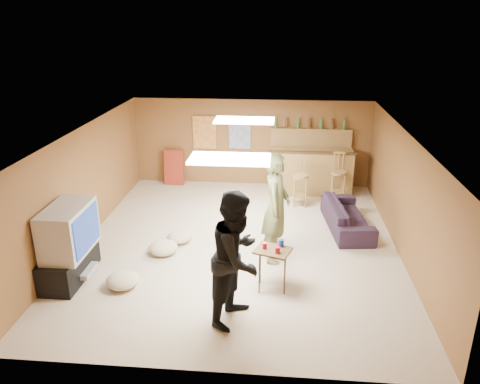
# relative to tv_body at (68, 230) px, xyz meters

# --- Properties ---
(ground) EXTENTS (7.00, 7.00, 0.00)m
(ground) POSITION_rel_tv_body_xyz_m (2.65, 1.50, -0.90)
(ground) COLOR #BEAD91
(ground) RESTS_ON ground
(ceiling) EXTENTS (6.00, 7.00, 0.02)m
(ceiling) POSITION_rel_tv_body_xyz_m (2.65, 1.50, 1.30)
(ceiling) COLOR silver
(ceiling) RESTS_ON ground
(wall_back) EXTENTS (6.00, 0.02, 2.20)m
(wall_back) POSITION_rel_tv_body_xyz_m (2.65, 5.00, 0.20)
(wall_back) COLOR brown
(wall_back) RESTS_ON ground
(wall_front) EXTENTS (6.00, 0.02, 2.20)m
(wall_front) POSITION_rel_tv_body_xyz_m (2.65, -2.00, 0.20)
(wall_front) COLOR brown
(wall_front) RESTS_ON ground
(wall_left) EXTENTS (0.02, 7.00, 2.20)m
(wall_left) POSITION_rel_tv_body_xyz_m (-0.35, 1.50, 0.20)
(wall_left) COLOR brown
(wall_left) RESTS_ON ground
(wall_right) EXTENTS (0.02, 7.00, 2.20)m
(wall_right) POSITION_rel_tv_body_xyz_m (5.65, 1.50, 0.20)
(wall_right) COLOR brown
(wall_right) RESTS_ON ground
(tv_stand) EXTENTS (0.55, 1.30, 0.50)m
(tv_stand) POSITION_rel_tv_body_xyz_m (-0.07, 0.00, -0.65)
(tv_stand) COLOR black
(tv_stand) RESTS_ON ground
(dvd_box) EXTENTS (0.35, 0.50, 0.08)m
(dvd_box) POSITION_rel_tv_body_xyz_m (0.15, 0.00, -0.75)
(dvd_box) COLOR #B2B2B7
(dvd_box) RESTS_ON tv_stand
(tv_body) EXTENTS (0.60, 1.10, 0.80)m
(tv_body) POSITION_rel_tv_body_xyz_m (0.00, 0.00, 0.00)
(tv_body) COLOR #B2B2B7
(tv_body) RESTS_ON tv_stand
(tv_screen) EXTENTS (0.02, 0.95, 0.65)m
(tv_screen) POSITION_rel_tv_body_xyz_m (0.31, 0.00, 0.00)
(tv_screen) COLOR navy
(tv_screen) RESTS_ON tv_body
(bar_counter) EXTENTS (2.00, 0.60, 1.10)m
(bar_counter) POSITION_rel_tv_body_xyz_m (4.15, 4.45, -0.35)
(bar_counter) COLOR olive
(bar_counter) RESTS_ON ground
(bar_lip) EXTENTS (2.10, 0.12, 0.05)m
(bar_lip) POSITION_rel_tv_body_xyz_m (4.15, 4.20, 0.20)
(bar_lip) COLOR #3B2713
(bar_lip) RESTS_ON bar_counter
(bar_shelf) EXTENTS (2.00, 0.18, 0.05)m
(bar_shelf) POSITION_rel_tv_body_xyz_m (4.15, 4.90, 0.60)
(bar_shelf) COLOR olive
(bar_shelf) RESTS_ON bar_backing
(bar_backing) EXTENTS (2.00, 0.14, 0.60)m
(bar_backing) POSITION_rel_tv_body_xyz_m (4.15, 4.92, 0.30)
(bar_backing) COLOR olive
(bar_backing) RESTS_ON bar_counter
(poster_left) EXTENTS (0.60, 0.03, 0.85)m
(poster_left) POSITION_rel_tv_body_xyz_m (1.45, 4.96, 0.45)
(poster_left) COLOR #BF3F26
(poster_left) RESTS_ON wall_back
(poster_right) EXTENTS (0.55, 0.03, 0.80)m
(poster_right) POSITION_rel_tv_body_xyz_m (2.35, 4.96, 0.45)
(poster_right) COLOR #334C99
(poster_right) RESTS_ON wall_back
(folding_chair_stack) EXTENTS (0.50, 0.26, 0.91)m
(folding_chair_stack) POSITION_rel_tv_body_xyz_m (0.65, 4.80, -0.45)
(folding_chair_stack) COLOR maroon
(folding_chair_stack) RESTS_ON ground
(ceiling_panel_front) EXTENTS (1.20, 0.60, 0.04)m
(ceiling_panel_front) POSITION_rel_tv_body_xyz_m (2.65, 0.00, 1.27)
(ceiling_panel_front) COLOR white
(ceiling_panel_front) RESTS_ON ceiling
(ceiling_panel_back) EXTENTS (1.20, 0.60, 0.04)m
(ceiling_panel_back) POSITION_rel_tv_body_xyz_m (2.65, 2.70, 1.27)
(ceiling_panel_back) COLOR white
(ceiling_panel_back) RESTS_ON ceiling
(person_olive) EXTENTS (0.59, 0.80, 2.00)m
(person_olive) POSITION_rel_tv_body_xyz_m (3.35, 0.97, 0.10)
(person_olive) COLOR #61663B
(person_olive) RESTS_ON ground
(person_black) EXTENTS (1.04, 1.16, 1.97)m
(person_black) POSITION_rel_tv_body_xyz_m (2.84, -0.83, 0.09)
(person_black) COLOR black
(person_black) RESTS_ON ground
(sofa) EXTENTS (0.95, 1.98, 0.56)m
(sofa) POSITION_rel_tv_body_xyz_m (4.81, 2.40, -0.62)
(sofa) COLOR black
(sofa) RESTS_ON ground
(tray_table) EXTENTS (0.66, 0.59, 0.70)m
(tray_table) POSITION_rel_tv_body_xyz_m (3.32, -0.02, -0.55)
(tray_table) COLOR #3B2713
(tray_table) RESTS_ON ground
(cup_red_near) EXTENTS (0.08, 0.08, 0.10)m
(cup_red_near) POSITION_rel_tv_body_xyz_m (3.19, 0.00, -0.15)
(cup_red_near) COLOR #B30B1F
(cup_red_near) RESTS_ON tray_table
(cup_red_far) EXTENTS (0.09, 0.09, 0.10)m
(cup_red_far) POSITION_rel_tv_body_xyz_m (3.40, -0.13, -0.14)
(cup_red_far) COLOR #B30B1F
(cup_red_far) RESTS_ON tray_table
(cup_blue) EXTENTS (0.11, 0.11, 0.12)m
(cup_blue) POSITION_rel_tv_body_xyz_m (3.45, 0.10, -0.14)
(cup_blue) COLOR #162897
(cup_blue) RESTS_ON tray_table
(bar_stool_left) EXTENTS (0.46, 0.46, 1.10)m
(bar_stool_left) POSITION_rel_tv_body_xyz_m (3.88, 3.58, -0.35)
(bar_stool_left) COLOR olive
(bar_stool_left) RESTS_ON ground
(bar_stool_right) EXTENTS (0.47, 0.47, 1.30)m
(bar_stool_right) POSITION_rel_tv_body_xyz_m (4.77, 3.89, -0.25)
(bar_stool_right) COLOR olive
(bar_stool_right) RESTS_ON ground
(cushion_near_tv) EXTENTS (0.66, 0.66, 0.24)m
(cushion_near_tv) POSITION_rel_tv_body_xyz_m (1.28, 0.98, -0.78)
(cushion_near_tv) COLOR tan
(cushion_near_tv) RESTS_ON ground
(cushion_mid) EXTENTS (0.55, 0.55, 0.22)m
(cushion_mid) POSITION_rel_tv_body_xyz_m (1.48, 1.47, -0.79)
(cushion_mid) COLOR tan
(cushion_mid) RESTS_ON ground
(cushion_far) EXTENTS (0.56, 0.56, 0.24)m
(cushion_far) POSITION_rel_tv_body_xyz_m (0.90, -0.19, -0.78)
(cushion_far) COLOR tan
(cushion_far) RESTS_ON ground
(bottle_row) EXTENTS (1.76, 0.08, 0.26)m
(bottle_row) POSITION_rel_tv_body_xyz_m (4.09, 4.88, 0.75)
(bottle_row) COLOR #3F7233
(bottle_row) RESTS_ON bar_shelf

